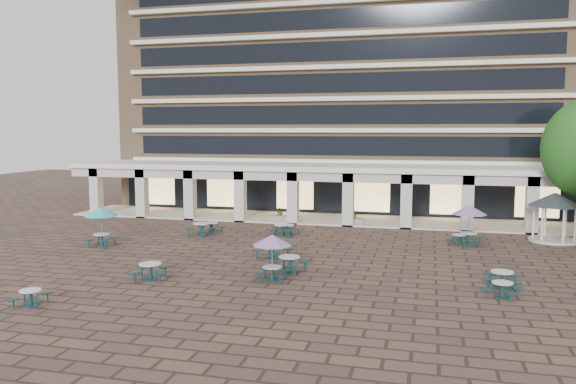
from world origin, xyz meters
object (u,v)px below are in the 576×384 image
object	(u,v)px
picnic_table_1	(31,296)
picnic_table_0	(150,270)
planter_right	(354,218)
picnic_table_2	(289,263)
gazebo	(555,205)
planter_left	(280,215)

from	to	relation	value
picnic_table_1	picnic_table_0	bearing A→B (deg)	45.54
picnic_table_1	planter_right	size ratio (longest dim) A/B	1.12
picnic_table_2	gazebo	size ratio (longest dim) A/B	0.62
picnic_table_2	planter_right	world-z (taller)	planter_right
picnic_table_0	planter_left	world-z (taller)	planter_left
picnic_table_2	planter_left	bearing A→B (deg)	118.11
picnic_table_0	picnic_table_1	size ratio (longest dim) A/B	1.21
picnic_table_0	gazebo	world-z (taller)	gazebo
picnic_table_1	planter_left	world-z (taller)	planter_left
planter_left	planter_right	distance (m)	5.74
gazebo	picnic_table_2	bearing A→B (deg)	-140.74
picnic_table_2	planter_right	size ratio (longest dim) A/B	1.38
picnic_table_0	planter_left	size ratio (longest dim) A/B	1.36
picnic_table_0	picnic_table_2	distance (m)	6.77
planter_right	picnic_table_2	bearing A→B (deg)	-94.87
picnic_table_1	planter_right	world-z (taller)	planter_right
picnic_table_1	planter_left	size ratio (longest dim) A/B	1.12
picnic_table_1	gazebo	world-z (taller)	gazebo
planter_left	planter_right	bearing A→B (deg)	0.00
picnic_table_2	gazebo	bearing A→B (deg)	50.64
planter_right	picnic_table_0	bearing A→B (deg)	-112.33
gazebo	planter_left	size ratio (longest dim) A/B	2.23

